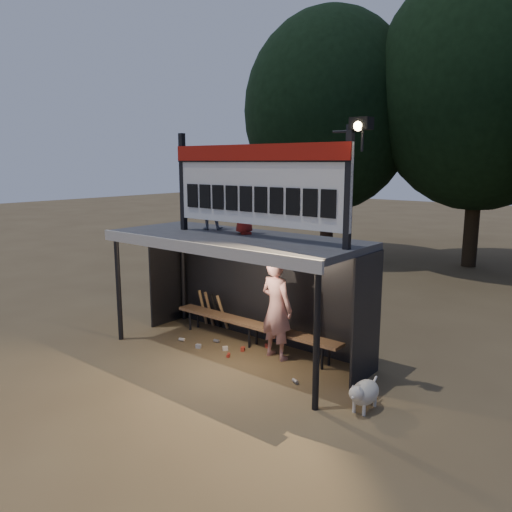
# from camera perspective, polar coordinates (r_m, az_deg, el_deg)

# --- Properties ---
(ground) EXTENTS (80.00, 80.00, 0.00)m
(ground) POSITION_cam_1_polar(r_m,az_deg,el_deg) (9.88, -2.41, -11.09)
(ground) COLOR brown
(ground) RESTS_ON ground
(player) EXTENTS (0.76, 0.55, 1.95)m
(player) POSITION_cam_1_polar(r_m,az_deg,el_deg) (9.40, 2.37, -5.95)
(player) COLOR silver
(player) RESTS_ON ground
(child_a) EXTENTS (0.67, 0.62, 1.09)m
(child_a) POSITION_cam_1_polar(r_m,az_deg,el_deg) (10.13, -5.26, 6.12)
(child_a) COLOR gray
(child_a) RESTS_ON dugout_shelter
(child_b) EXTENTS (0.57, 0.56, 0.99)m
(child_b) POSITION_cam_1_polar(r_m,az_deg,el_deg) (9.45, -1.36, 5.53)
(child_b) COLOR #A52119
(child_b) RESTS_ON dugout_shelter
(dugout_shelter) EXTENTS (5.10, 2.08, 2.32)m
(dugout_shelter) POSITION_cam_1_polar(r_m,az_deg,el_deg) (9.54, -1.52, -0.31)
(dugout_shelter) COLOR #3D3D40
(dugout_shelter) RESTS_ON ground
(scoreboard_assembly) EXTENTS (4.10, 0.27, 1.99)m
(scoreboard_assembly) POSITION_cam_1_polar(r_m,az_deg,el_deg) (8.82, 0.13, 8.47)
(scoreboard_assembly) COLOR black
(scoreboard_assembly) RESTS_ON dugout_shelter
(bench) EXTENTS (4.00, 0.35, 0.48)m
(bench) POSITION_cam_1_polar(r_m,az_deg,el_deg) (10.12, -0.35, -7.93)
(bench) COLOR #8E6643
(bench) RESTS_ON ground
(tree_left) EXTENTS (6.46, 6.46, 9.27)m
(tree_left) POSITION_cam_1_polar(r_m,az_deg,el_deg) (19.74, 8.42, 15.95)
(tree_left) COLOR black
(tree_left) RESTS_ON ground
(tree_mid) EXTENTS (7.22, 7.22, 10.36)m
(tree_mid) POSITION_cam_1_polar(r_m,az_deg,el_deg) (19.22, 24.49, 17.24)
(tree_mid) COLOR #2F2214
(tree_mid) RESTS_ON ground
(dog) EXTENTS (0.36, 0.81, 0.49)m
(dog) POSITION_cam_1_polar(r_m,az_deg,el_deg) (7.87, 12.23, -15.04)
(dog) COLOR beige
(dog) RESTS_ON ground
(bats) EXTENTS (0.68, 0.35, 0.84)m
(bats) POSITION_cam_1_polar(r_m,az_deg,el_deg) (11.20, -5.00, -6.14)
(bats) COLOR #997447
(bats) RESTS_ON ground
(litter) EXTENTS (3.11, 1.10, 0.08)m
(litter) POSITION_cam_1_polar(r_m,az_deg,el_deg) (9.97, -2.93, -10.67)
(litter) COLOR #B22C1E
(litter) RESTS_ON ground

